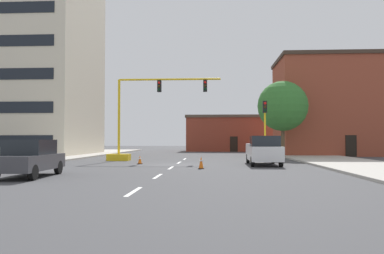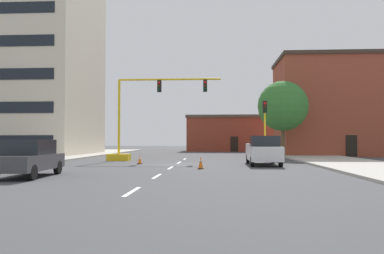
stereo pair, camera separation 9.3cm
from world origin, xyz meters
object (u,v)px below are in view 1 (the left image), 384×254
(traffic_signal_gantry, at_px, (133,133))
(pickup_truck_white, at_px, (263,151))
(tree_right_mid, at_px, (283,106))
(traffic_light_pole_right, at_px, (265,117))
(traffic_cone_roadside_a, at_px, (201,162))
(traffic_cone_roadside_b, at_px, (140,160))
(sedan_dark_gray_near_left, at_px, (30,158))

(traffic_signal_gantry, xyz_separation_m, pickup_truck_white, (10.10, -5.05, -1.29))
(tree_right_mid, bearing_deg, traffic_light_pole_right, -110.59)
(pickup_truck_white, bearing_deg, traffic_signal_gantry, 153.43)
(traffic_cone_roadside_a, bearing_deg, traffic_light_pole_right, 58.20)
(traffic_signal_gantry, height_order, tree_right_mid, tree_right_mid)
(traffic_light_pole_right, distance_m, traffic_cone_roadside_b, 10.40)
(pickup_truck_white, xyz_separation_m, traffic_cone_roadside_a, (-4.14, -3.72, -0.59))
(traffic_signal_gantry, height_order, traffic_light_pole_right, traffic_signal_gantry)
(traffic_light_pole_right, distance_m, tree_right_mid, 7.41)
(traffic_light_pole_right, bearing_deg, traffic_cone_roadside_a, -121.80)
(traffic_signal_gantry, relative_size, traffic_cone_roadside_b, 15.16)
(traffic_light_pole_right, bearing_deg, sedan_dark_gray_near_left, -133.59)
(traffic_signal_gantry, height_order, sedan_dark_gray_near_left, traffic_signal_gantry)
(traffic_light_pole_right, relative_size, pickup_truck_white, 0.89)
(traffic_light_pole_right, relative_size, traffic_cone_roadside_b, 7.76)
(tree_right_mid, xyz_separation_m, pickup_truck_white, (-3.18, -10.77, -3.98))
(traffic_light_pole_right, xyz_separation_m, traffic_cone_roadside_a, (-4.76, -7.68, -3.15))
(traffic_signal_gantry, distance_m, sedan_dark_gray_near_left, 14.49)
(traffic_light_pole_right, relative_size, tree_right_mid, 0.65)
(traffic_cone_roadside_a, relative_size, traffic_cone_roadside_b, 1.25)
(sedan_dark_gray_near_left, xyz_separation_m, traffic_cone_roadside_a, (7.82, 5.54, -0.51))
(sedan_dark_gray_near_left, height_order, traffic_cone_roadside_a, sedan_dark_gray_near_left)
(traffic_light_pole_right, bearing_deg, tree_right_mid, 69.41)
(tree_right_mid, bearing_deg, pickup_truck_white, -106.44)
(traffic_light_pole_right, distance_m, traffic_cone_roadside_a, 9.57)
(traffic_light_pole_right, distance_m, sedan_dark_gray_near_left, 18.44)
(pickup_truck_white, bearing_deg, sedan_dark_gray_near_left, -142.26)
(tree_right_mid, xyz_separation_m, traffic_cone_roadside_a, (-7.32, -14.49, -4.57))
(tree_right_mid, distance_m, sedan_dark_gray_near_left, 25.43)
(pickup_truck_white, xyz_separation_m, sedan_dark_gray_near_left, (-11.96, -9.26, -0.09))
(traffic_signal_gantry, bearing_deg, traffic_cone_roadside_a, -55.79)
(sedan_dark_gray_near_left, bearing_deg, traffic_light_pole_right, 46.41)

